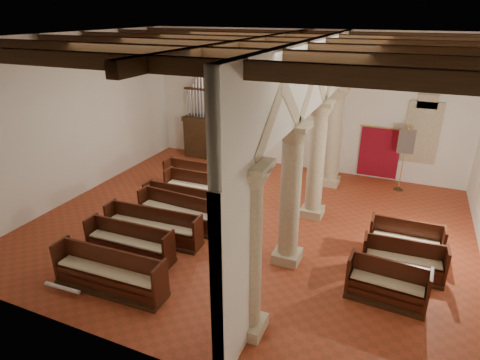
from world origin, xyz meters
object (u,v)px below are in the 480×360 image
processional_banner (401,170)px  aisle_pew_0 (386,288)px  lectern (220,154)px  nave_pew_0 (110,278)px  pipe_organ (205,130)px

processional_banner → aisle_pew_0: 7.30m
lectern → processional_banner: processional_banner is taller
nave_pew_0 → aisle_pew_0: (6.54, 2.35, -0.01)m
pipe_organ → lectern: (1.13, -0.79, -0.82)m
pipe_organ → aisle_pew_0: bearing=-40.5°
pipe_organ → aisle_pew_0: size_ratio=2.26×
pipe_organ → nave_pew_0: (2.52, -10.08, -1.00)m
pipe_organ → nave_pew_0: size_ratio=1.41×
processional_banner → aisle_pew_0: bearing=-98.5°
nave_pew_0 → processional_banner: bearing=54.2°
lectern → nave_pew_0: 9.40m
aisle_pew_0 → pipe_organ: bearing=142.7°
lectern → processional_banner: bearing=25.3°
processional_banner → lectern: bearing=173.4°
lectern → processional_banner: size_ratio=0.49×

